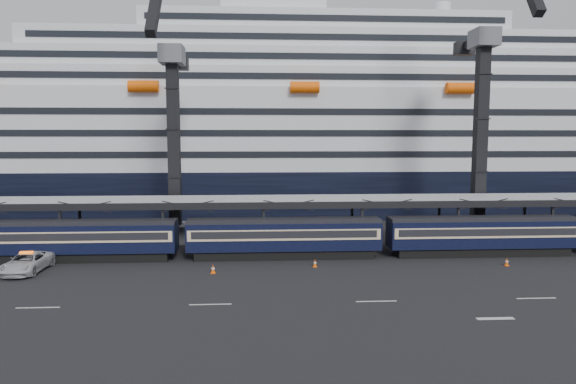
% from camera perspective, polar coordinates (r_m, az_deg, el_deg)
% --- Properties ---
extents(ground, '(260.00, 260.00, 0.00)m').
position_cam_1_polar(ground, '(42.84, 11.20, -10.13)').
color(ground, black).
rests_on(ground, ground).
extents(lane_markings, '(111.00, 4.27, 0.02)m').
position_cam_1_polar(lane_markings, '(41.04, 24.41, -11.27)').
color(lane_markings, beige).
rests_on(lane_markings, ground).
extents(train, '(133.05, 3.00, 4.05)m').
position_cam_1_polar(train, '(51.06, 3.34, -4.85)').
color(train, black).
rests_on(train, ground).
extents(canopy, '(130.00, 6.25, 5.53)m').
position_cam_1_polar(canopy, '(55.22, 7.67, -0.87)').
color(canopy, gray).
rests_on(canopy, ground).
extents(cruise_ship, '(214.09, 28.84, 34.00)m').
position_cam_1_polar(cruise_ship, '(86.31, 2.95, 6.36)').
color(cruise_ship, black).
rests_on(cruise_ship, ground).
extents(crane_dark_near, '(4.50, 17.75, 35.08)m').
position_cam_1_polar(crane_dark_near, '(59.15, -12.63, 5.98)').
color(crane_dark_near, '#52545A').
rests_on(crane_dark_near, ground).
extents(crane_dark_mid, '(4.50, 18.24, 39.64)m').
position_cam_1_polar(crane_dark_mid, '(62.83, 20.79, 7.03)').
color(crane_dark_mid, '#52545A').
rests_on(crane_dark_mid, ground).
extents(pickup_truck, '(2.91, 6.17, 1.70)m').
position_cam_1_polar(pickup_truck, '(51.28, -27.01, -7.01)').
color(pickup_truck, '#B7BABF').
rests_on(pickup_truck, ground).
extents(traffic_cone_b, '(0.37, 0.37, 0.74)m').
position_cam_1_polar(traffic_cone_b, '(50.41, -27.39, -7.81)').
color(traffic_cone_b, '#FF5A08').
rests_on(traffic_cone_b, ground).
extents(traffic_cone_c, '(0.41, 0.41, 0.83)m').
position_cam_1_polar(traffic_cone_c, '(45.94, -8.33, -8.44)').
color(traffic_cone_c, '#FF5A08').
rests_on(traffic_cone_c, ground).
extents(traffic_cone_d, '(0.38, 0.38, 0.76)m').
position_cam_1_polar(traffic_cone_d, '(47.70, 3.02, -7.88)').
color(traffic_cone_d, '#FF5A08').
rests_on(traffic_cone_d, ground).
extents(traffic_cone_e, '(0.38, 0.38, 0.76)m').
position_cam_1_polar(traffic_cone_e, '(52.20, 23.13, -7.14)').
color(traffic_cone_e, '#FF5A08').
rests_on(traffic_cone_e, ground).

